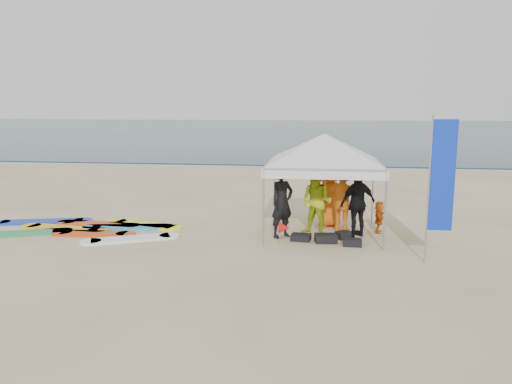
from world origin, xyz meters
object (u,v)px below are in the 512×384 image
object	(u,v)px
person_seated	(379,217)
surfboard_spread	(89,229)
person_yellow	(317,202)
person_orange_a	(343,198)
person_black_b	(358,203)
marker_pennant	(284,228)
person_black_a	(282,203)
feather_flag	(441,178)
person_orange_b	(329,196)
canopy_tent	(325,134)

from	to	relation	value
person_seated	surfboard_spread	world-z (taller)	person_seated
person_yellow	person_orange_a	bearing A→B (deg)	50.20
person_black_b	person_seated	distance (m)	0.92
person_seated	marker_pennant	world-z (taller)	person_seated
person_orange_a	person_black_b	distance (m)	0.54
person_black_a	feather_flag	world-z (taller)	feather_flag
person_orange_a	surfboard_spread	world-z (taller)	person_orange_a
marker_pennant	person_black_b	bearing A→B (deg)	35.08
person_black_b	surfboard_spread	distance (m)	7.55
person_black_a	surfboard_spread	distance (m)	5.56
person_orange_b	person_seated	bearing A→B (deg)	125.96
person_seated	canopy_tent	bearing A→B (deg)	111.33
person_orange_a	feather_flag	size ratio (longest dim) A/B	0.59
person_orange_b	canopy_tent	world-z (taller)	canopy_tent
person_yellow	canopy_tent	world-z (taller)	canopy_tent
person_black_b	feather_flag	bearing A→B (deg)	95.79
person_orange_a	surfboard_spread	xyz separation A→B (m)	(-7.11, -0.63, -0.94)
person_black_a	person_black_b	distance (m)	2.03
person_yellow	person_orange_b	world-z (taller)	person_yellow
person_seated	person_orange_a	bearing A→B (deg)	105.91
canopy_tent	person_yellow	bearing A→B (deg)	-139.65
person_orange_a	person_black_b	size ratio (longest dim) A/B	1.07
person_black_a	person_orange_b	world-z (taller)	person_black_a
person_orange_a	person_seated	size ratio (longest dim) A/B	2.21
person_yellow	person_orange_b	bearing A→B (deg)	94.71
person_orange_b	person_orange_a	bearing A→B (deg)	86.53
person_yellow	feather_flag	size ratio (longest dim) A/B	0.55
feather_flag	person_seated	bearing A→B (deg)	110.65
person_black_a	feather_flag	bearing A→B (deg)	-69.00
surfboard_spread	person_seated	bearing A→B (deg)	5.16
person_yellow	marker_pennant	size ratio (longest dim) A/B	2.84
surfboard_spread	marker_pennant	bearing A→B (deg)	-10.64
person_black_b	canopy_tent	world-z (taller)	canopy_tent
marker_pennant	person_orange_b	bearing A→B (deg)	64.31
person_orange_b	person_seated	distance (m)	1.55
person_black_a	person_orange_a	bearing A→B (deg)	-19.25
person_seated	person_yellow	bearing A→B (deg)	114.87
feather_flag	person_black_b	bearing A→B (deg)	127.33
person_yellow	person_black_a	bearing A→B (deg)	-134.66
person_orange_a	person_seated	xyz separation A→B (m)	(1.02, 0.10, -0.53)
person_orange_a	surfboard_spread	bearing A→B (deg)	21.41
person_black_b	canopy_tent	distance (m)	2.05
person_seated	feather_flag	bearing A→B (deg)	-149.17
person_black_b	person_yellow	bearing A→B (deg)	-32.91
person_orange_b	feather_flag	world-z (taller)	feather_flag
person_yellow	canopy_tent	xyz separation A→B (m)	(0.17, 0.15, 1.83)
person_black_b	person_seated	world-z (taller)	person_black_b
person_yellow	marker_pennant	xyz separation A→B (m)	(-0.78, -1.34, -0.41)
person_black_a	person_yellow	world-z (taller)	person_black_a
person_orange_a	person_orange_b	world-z (taller)	person_orange_a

